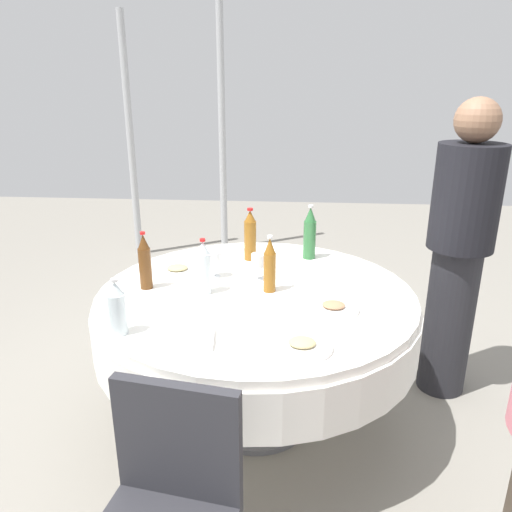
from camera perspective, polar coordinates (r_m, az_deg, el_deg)
The scene contains 21 objects.
ground_plane at distance 2.77m, azimuth -0.00°, elevation -18.24°, with size 10.00×10.00×0.00m, color gray.
dining_table at distance 2.45m, azimuth -0.00°, elevation -7.18°, with size 1.55×1.55×0.74m.
bottle_brown_far at distance 2.44m, azimuth -12.67°, elevation -0.71°, with size 0.06×0.06×0.29m.
bottle_green_mid at distance 2.80m, azimuth 6.21°, elevation 2.56°, with size 0.07×0.07×0.31m.
bottle_amber_near at distance 2.77m, azimuth -0.68°, elevation 2.35°, with size 0.07×0.07×0.30m.
bottle_amber_right at distance 2.35m, azimuth 1.58°, elevation -1.13°, with size 0.06×0.06×0.28m.
bottle_clear_inner at distance 2.04m, azimuth -15.70°, elevation -5.85°, with size 0.07×0.07×0.24m.
bottle_clear_rear at distance 2.34m, azimuth -6.06°, elevation -1.41°, with size 0.07×0.07×0.27m.
wine_glass_right at distance 2.54m, azimuth -4.82°, elevation -0.36°, with size 0.08×0.08×0.13m.
wine_glass_inner at distance 2.49m, azimuth 0.34°, elevation -0.66°, with size 0.07×0.07×0.14m.
plate_outer at distance 2.65m, azimuth -9.04°, elevation -1.62°, with size 0.24×0.24×0.04m.
plate_east at distance 1.91m, azimuth 5.32°, elevation -10.24°, with size 0.23×0.23×0.04m.
plate_north at distance 2.22m, azimuth 8.91°, elevation -5.91°, with size 0.22×0.22×0.04m.
knife_mid at distance 2.20m, azimuth -11.18°, elevation -6.60°, with size 0.18×0.02×0.01m, color silver.
spoon_near at distance 2.94m, azimuth -1.63°, elevation 0.61°, with size 0.18×0.02×0.01m, color silver.
knife_right at distance 2.58m, azimuth 4.76°, elevation -2.24°, with size 0.18×0.02×0.01m, color silver.
folded_napkin at distance 1.97m, azimuth -7.29°, elevation -9.41°, with size 0.16×0.16×0.02m, color white.
person_far at distance 2.84m, azimuth 22.33°, elevation 0.79°, with size 0.34×0.34×1.63m.
chair_rear at distance 1.65m, azimuth -10.21°, elevation -26.41°, with size 0.46×0.46×0.87m.
tent_pole_main at distance 5.04m, azimuth -14.26°, elevation 12.78°, with size 0.07×0.07×2.31m, color #B2B5B7.
tent_pole_secondary at distance 5.03m, azimuth -3.95°, elevation 15.10°, with size 0.07×0.07×2.62m, color #B2B5B7.
Camera 1 is at (0.17, -2.18, 1.70)m, focal length 34.73 mm.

